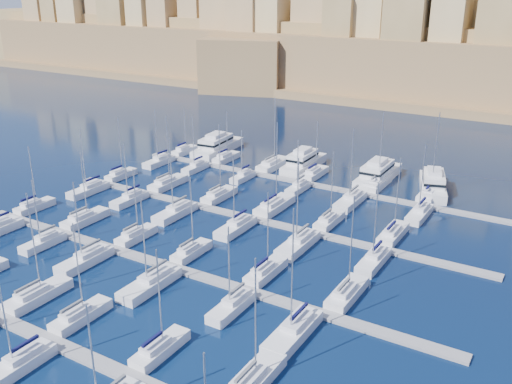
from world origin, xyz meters
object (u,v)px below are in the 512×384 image
Objects in this scene: motor_yacht_c at (378,173)px; motor_yacht_d at (433,184)px; sailboat_2 at (38,295)px; sailboat_4 at (160,349)px; motor_yacht_a at (217,145)px; motor_yacht_b at (303,162)px.

motor_yacht_c and motor_yacht_d have the same top height.
sailboat_2 is 1.15× the size of sailboat_4.
motor_yacht_c is (0.62, 70.73, 0.99)m from sailboat_4.
sailboat_4 reaches higher than motor_yacht_c.
motor_yacht_d is (12.45, 70.12, 0.99)m from sailboat_4.
motor_yacht_a is 1.15× the size of motor_yacht_b.
sailboat_2 is 73.04m from motor_yacht_a.
sailboat_4 is 82.18m from motor_yacht_a.
motor_yacht_a and motor_yacht_b have the same top height.
sailboat_2 is 0.98× the size of motor_yacht_b.
motor_yacht_a is at bearing 179.56° from motor_yacht_c.
sailboat_4 is 72.01m from motor_yacht_b.
sailboat_4 reaches higher than motor_yacht_b.
motor_yacht_b and motor_yacht_c have the same top height.
sailboat_4 reaches higher than motor_yacht_d.
motor_yacht_a is 41.91m from motor_yacht_c.
sailboat_4 is at bearing -90.50° from motor_yacht_c.
sailboat_2 is at bearing -116.23° from motor_yacht_d.
motor_yacht_a is 1.10× the size of motor_yacht_d.
motor_yacht_a is at bearing 177.61° from motor_yacht_b.
motor_yacht_d is at bearing 63.77° from sailboat_2.
motor_yacht_d is (11.83, -0.62, 0.00)m from motor_yacht_c.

